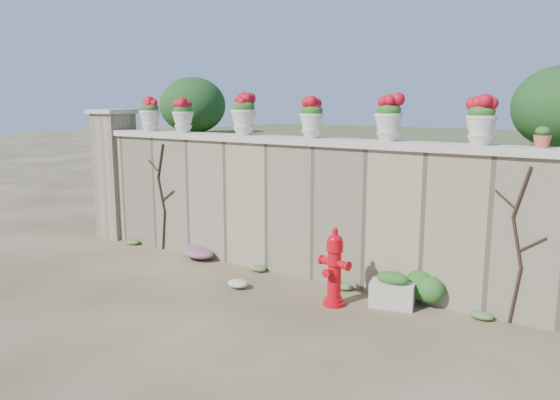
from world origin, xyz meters
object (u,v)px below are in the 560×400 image
Objects in this scene: terracotta_pot at (542,138)px; planter_box at (392,291)px; urn_pot_0 at (150,115)px; fire_hydrant at (334,267)px.

planter_box is at bearing -161.63° from terracotta_pot.
terracotta_pot is (1.54, 0.51, 1.99)m from planter_box.
planter_box is at bearing -5.90° from urn_pot_0.
planter_box is 2.63× the size of terracotta_pot.
planter_box is 2.57m from terracotta_pot.
terracotta_pot is at bearing 0.00° from urn_pot_0.
urn_pot_0 is at bearing 159.10° from planter_box.
urn_pot_0 is 6.50m from terracotta_pot.
fire_hydrant is 4.37× the size of terracotta_pot.
urn_pot_0 reaches higher than planter_box.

